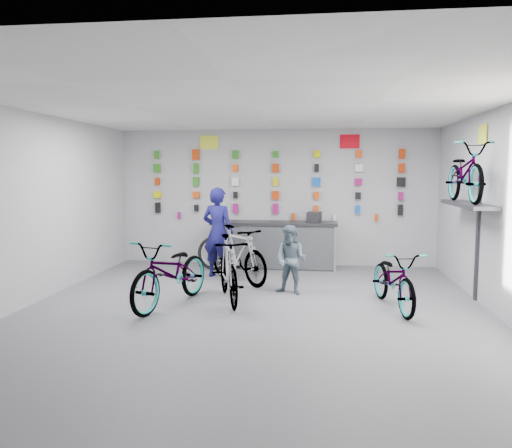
# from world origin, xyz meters

# --- Properties ---
(floor) EXTENTS (8.00, 8.00, 0.00)m
(floor) POSITION_xyz_m (0.00, 0.00, 0.00)
(floor) COLOR #515156
(floor) RESTS_ON ground
(ceiling) EXTENTS (8.00, 8.00, 0.00)m
(ceiling) POSITION_xyz_m (0.00, 0.00, 3.00)
(ceiling) COLOR white
(ceiling) RESTS_ON wall_back
(wall_back) EXTENTS (7.00, 0.00, 7.00)m
(wall_back) POSITION_xyz_m (0.00, 4.00, 1.50)
(wall_back) COLOR #AFAFB1
(wall_back) RESTS_ON floor
(wall_front) EXTENTS (7.00, 0.00, 7.00)m
(wall_front) POSITION_xyz_m (0.00, -4.00, 1.50)
(wall_front) COLOR #AFAFB1
(wall_front) RESTS_ON floor
(wall_left) EXTENTS (0.00, 8.00, 8.00)m
(wall_left) POSITION_xyz_m (-3.50, 0.00, 1.50)
(wall_left) COLOR #AFAFB1
(wall_left) RESTS_ON floor
(wall_right) EXTENTS (0.00, 8.00, 8.00)m
(wall_right) POSITION_xyz_m (3.50, 0.00, 1.50)
(wall_right) COLOR #AFAFB1
(wall_right) RESTS_ON floor
(counter) EXTENTS (2.70, 0.66, 1.00)m
(counter) POSITION_xyz_m (0.00, 3.54, 0.49)
(counter) COLOR black
(counter) RESTS_ON floor
(merch_wall) EXTENTS (5.57, 0.08, 1.57)m
(merch_wall) POSITION_xyz_m (-0.01, 3.93, 1.81)
(merch_wall) COLOR black
(merch_wall) RESTS_ON wall_back
(wall_bracket) EXTENTS (0.39, 1.90, 2.00)m
(wall_bracket) POSITION_xyz_m (3.33, 1.20, 1.46)
(wall_bracket) COLOR #333338
(wall_bracket) RESTS_ON wall_right
(sign_left) EXTENTS (0.42, 0.02, 0.30)m
(sign_left) POSITION_xyz_m (-1.50, 3.98, 2.72)
(sign_left) COLOR yellow
(sign_left) RESTS_ON wall_back
(sign_right) EXTENTS (0.42, 0.02, 0.30)m
(sign_right) POSITION_xyz_m (1.60, 3.98, 2.72)
(sign_right) COLOR red
(sign_right) RESTS_ON wall_back
(sign_side) EXTENTS (0.02, 0.40, 0.30)m
(sign_side) POSITION_xyz_m (3.48, 1.20, 2.65)
(sign_side) COLOR yellow
(sign_side) RESTS_ON wall_right
(bike_left) EXTENTS (1.24, 2.12, 1.06)m
(bike_left) POSITION_xyz_m (-1.30, 0.27, 0.53)
(bike_left) COLOR gray
(bike_left) RESTS_ON floor
(bike_center) EXTENTS (1.02, 1.83, 1.06)m
(bike_center) POSITION_xyz_m (-0.46, 0.60, 0.53)
(bike_center) COLOR gray
(bike_center) RESTS_ON floor
(bike_right) EXTENTS (0.93, 1.81, 0.91)m
(bike_right) POSITION_xyz_m (2.09, 0.53, 0.45)
(bike_right) COLOR gray
(bike_right) RESTS_ON floor
(bike_service) EXTENTS (1.59, 1.63, 1.07)m
(bike_service) POSITION_xyz_m (-0.54, 2.00, 0.53)
(bike_service) COLOR gray
(bike_service) RESTS_ON floor
(bike_wall) EXTENTS (0.63, 1.80, 0.95)m
(bike_wall) POSITION_xyz_m (3.25, 1.20, 2.05)
(bike_wall) COLOR gray
(bike_wall) RESTS_ON wall_bracket
(clerk) EXTENTS (0.74, 0.58, 1.77)m
(clerk) POSITION_xyz_m (-1.01, 2.45, 0.89)
(clerk) COLOR #12114D
(clerk) RESTS_ON floor
(customer) EXTENTS (0.69, 0.61, 1.17)m
(customer) POSITION_xyz_m (0.49, 1.25, 0.59)
(customer) COLOR slate
(customer) RESTS_ON floor
(spare_wheel) EXTENTS (0.77, 0.42, 0.72)m
(spare_wheel) POSITION_xyz_m (-1.22, 3.17, 0.35)
(spare_wheel) COLOR black
(spare_wheel) RESTS_ON floor
(register) EXTENTS (0.33, 0.35, 0.22)m
(register) POSITION_xyz_m (0.86, 3.55, 1.11)
(register) COLOR black
(register) RESTS_ON counter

